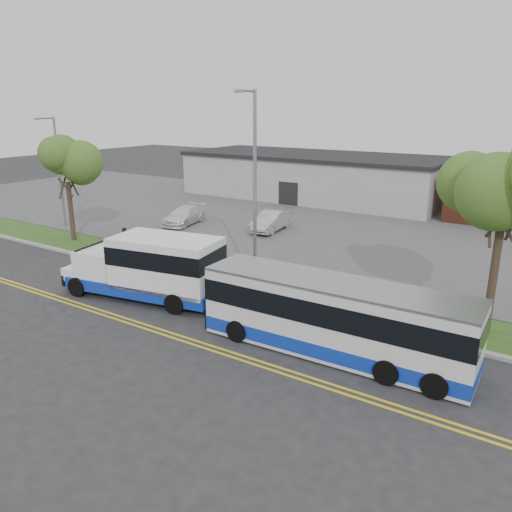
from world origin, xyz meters
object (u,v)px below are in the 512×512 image
Objects in this scene: shuttle_bus at (153,266)px; parked_car_a at (271,221)px; transit_bus at (334,318)px; parked_car_b at (184,216)px; pedestrian at (125,241)px; streetlight_far at (58,168)px; tree_west at (66,165)px; tree_east at (507,181)px; streetlight_near at (254,184)px.

shuttle_bus is 14.41m from parked_car_a.
transit_bus is 2.33× the size of parked_car_a.
shuttle_bus is at bearing -87.72° from parked_car_a.
transit_bus is 2.24× the size of parked_car_b.
pedestrian is 0.39× the size of parked_car_a.
parked_car_a is (4.29, 10.03, -0.13)m from pedestrian.
pedestrian is at bearing -85.14° from parked_car_b.
shuttle_bus is at bearing -23.16° from streetlight_far.
parked_car_a is (13.83, 7.37, -3.66)m from streetlight_far.
tree_west is 0.68× the size of transit_bus.
shuttle_bus reaches higher than transit_bus.
tree_west is at bearing 165.50° from transit_bus.
streetlight_far reaches higher than pedestrian.
tree_west is 0.86× the size of streetlight_far.
transit_bus is (-4.51, -4.80, -4.78)m from tree_east.
streetlight_far is at bearing 175.40° from tree_east.
streetlight_near is 19.20m from streetlight_far.
parked_car_b is (-8.88, 12.39, -0.88)m from shuttle_bus.
transit_bus is 5.98× the size of pedestrian.
tree_west is 4.62m from streetlight_far.
tree_west is at bearing -33.43° from pedestrian.
tree_west reaches higher than parked_car_b.
tree_east reaches higher than pedestrian.
parked_car_b is (-2.41, 8.21, -0.19)m from pedestrian.
shuttle_bus is at bearing 176.39° from transit_bus.
parked_car_b is (3.13, 7.76, -4.36)m from tree_west.
parked_car_b is (7.13, 5.54, -3.72)m from streetlight_far.
pedestrian is at bearing 179.85° from streetlight_near.
streetlight_near is 6.26m from shuttle_bus.
tree_east is 0.88× the size of streetlight_near.
streetlight_near is at bearing 143.71° from transit_bus.
parked_car_a is (-16.17, 9.78, -5.39)m from tree_east.
parked_car_a is at bearing 127.26° from transit_bus.
transit_bus is 18.68m from parked_car_a.
tree_east reaches higher than parked_car_b.
pedestrian is at bearing -15.60° from streetlight_far.
streetlight_far reaches higher than parked_car_a.
streetlight_near is at bearing 44.13° from shuttle_bus.
tree_west is at bearing -142.18° from parked_car_a.
tree_east is at bearing -30.68° from parked_car_b.
shuttle_bus is (16.01, -6.85, -2.83)m from streetlight_far.
streetlight_near is 10.38m from pedestrian.
pedestrian is 8.55m from parked_car_b.
pedestrian reaches higher than parked_car_a.
shuttle_bus is at bearing -21.09° from tree_west.
shuttle_bus is at bearing -65.86° from parked_car_b.
streetlight_far is at bearing 151.02° from tree_west.
transit_bus is at bearing -34.89° from streetlight_near.
tree_west is 22.38m from transit_bus.
tree_east is at bearing -4.60° from streetlight_far.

